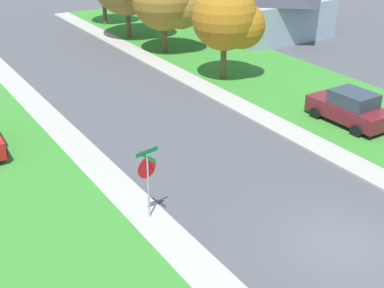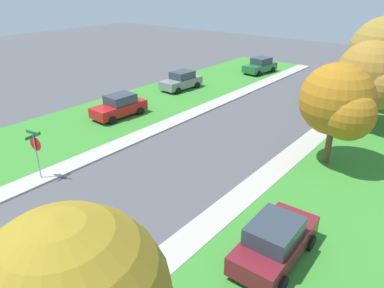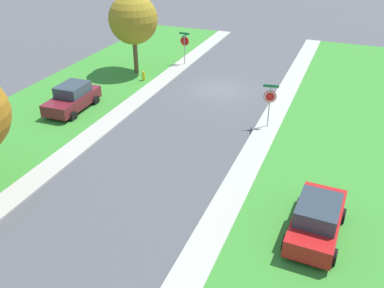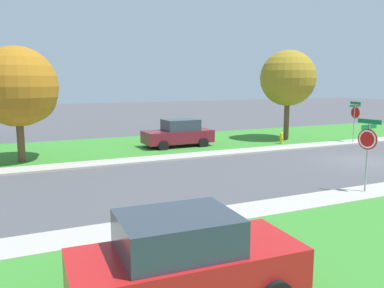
{
  "view_description": "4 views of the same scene",
  "coord_description": "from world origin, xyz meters",
  "px_view_note": "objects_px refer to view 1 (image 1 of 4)",
  "views": [
    {
      "loc": [
        -11.98,
        -9.71,
        10.71
      ],
      "look_at": [
        -1.6,
        6.73,
        1.4
      ],
      "focal_mm": 49.88,
      "sensor_mm": 36.0,
      "label": 1
    },
    {
      "loc": [
        12.06,
        -3.28,
        9.72
      ],
      "look_at": [
        0.75,
        10.9,
        1.4
      ],
      "focal_mm": 33.59,
      "sensor_mm": 36.0,
      "label": 2
    },
    {
      "loc": [
        -8.94,
        28.09,
        11.78
      ],
      "look_at": [
        -2.08,
        10.74,
        1.4
      ],
      "focal_mm": 39.84,
      "sensor_mm": 36.0,
      "label": 3
    },
    {
      "loc": [
        -15.04,
        16.53,
        4.14
      ],
      "look_at": [
        0.7,
        9.31,
        1.4
      ],
      "focal_mm": 37.49,
      "sensor_mm": 36.0,
      "label": 4
    }
  ],
  "objects_px": {
    "car_maroon_far_down_street": "(350,108)",
    "tree_corner_large": "(229,20)",
    "house_right_setback": "(267,6)",
    "stop_sign_far_corner": "(147,172)",
    "tree_sidewalk_mid": "(168,0)"
  },
  "relations": [
    {
      "from": "tree_corner_large",
      "to": "house_right_setback",
      "type": "height_order",
      "value": "tree_corner_large"
    },
    {
      "from": "tree_sidewalk_mid",
      "to": "house_right_setback",
      "type": "distance_m",
      "value": 9.3
    },
    {
      "from": "car_maroon_far_down_street",
      "to": "tree_corner_large",
      "type": "xyz_separation_m",
      "value": [
        -1.04,
        8.96,
        2.85
      ]
    },
    {
      "from": "tree_corner_large",
      "to": "tree_sidewalk_mid",
      "type": "relative_size",
      "value": 0.95
    },
    {
      "from": "house_right_setback",
      "to": "stop_sign_far_corner",
      "type": "bearing_deg",
      "value": -137.92
    },
    {
      "from": "stop_sign_far_corner",
      "to": "house_right_setback",
      "type": "distance_m",
      "value": 27.72
    },
    {
      "from": "tree_sidewalk_mid",
      "to": "car_maroon_far_down_street",
      "type": "bearing_deg",
      "value": -85.93
    },
    {
      "from": "stop_sign_far_corner",
      "to": "car_maroon_far_down_street",
      "type": "distance_m",
      "value": 12.75
    },
    {
      "from": "stop_sign_far_corner",
      "to": "house_right_setback",
      "type": "bearing_deg",
      "value": 42.08
    },
    {
      "from": "tree_corner_large",
      "to": "stop_sign_far_corner",
      "type": "bearing_deg",
      "value": -135.83
    },
    {
      "from": "car_maroon_far_down_street",
      "to": "house_right_setback",
      "type": "relative_size",
      "value": 0.47
    },
    {
      "from": "car_maroon_far_down_street",
      "to": "tree_sidewalk_mid",
      "type": "relative_size",
      "value": 0.71
    },
    {
      "from": "tree_sidewalk_mid",
      "to": "stop_sign_far_corner",
      "type": "bearing_deg",
      "value": -121.97
    },
    {
      "from": "tree_corner_large",
      "to": "car_maroon_far_down_street",
      "type": "bearing_deg",
      "value": -83.36
    },
    {
      "from": "stop_sign_far_corner",
      "to": "tree_sidewalk_mid",
      "type": "relative_size",
      "value": 0.45
    }
  ]
}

